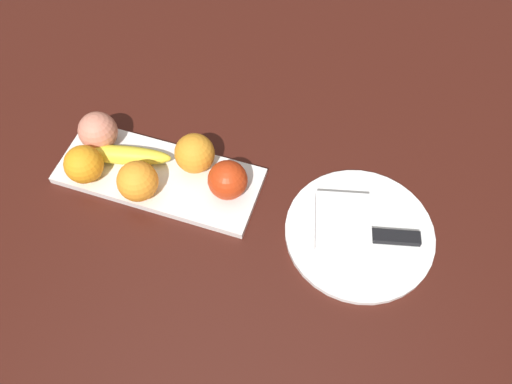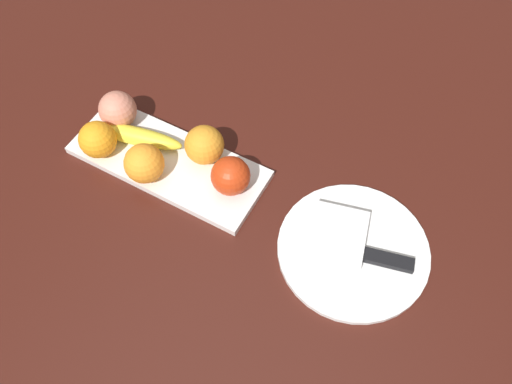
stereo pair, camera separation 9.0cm
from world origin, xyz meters
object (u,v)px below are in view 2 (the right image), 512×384
Objects in this scene: fruit_tray at (168,162)px; dinner_plate at (353,250)px; banana at (137,136)px; folded_napkin at (337,237)px; apple at (231,176)px; knife at (377,258)px; orange_near_banana at (98,140)px; orange_center at (204,145)px; peach at (118,110)px; orange_near_apple at (144,163)px.

dinner_plate is (-0.38, 0.00, -0.00)m from fruit_tray.
banana is at bearing -0.95° from dinner_plate.
banana is 0.42m from folded_napkin.
knife is at bearing 179.07° from apple.
orange_near_banana is (0.05, 0.05, 0.02)m from banana.
banana is 2.48× the size of orange_center.
orange_center is 0.28× the size of dinner_plate.
fruit_tray is 0.14m from apple.
peach reaches higher than folded_napkin.
banana is 0.14m from orange_center.
fruit_tray is 2.07× the size of banana.
peach reaches higher than fruit_tray.
folded_napkin is (-0.47, -0.04, -0.03)m from orange_near_banana.
banana is 1.01× the size of knife.
orange_near_apple is at bearing 146.26° from peach.
peach is (0.27, -0.03, 0.00)m from apple.
knife is (-0.42, -0.00, 0.01)m from fruit_tray.
folded_napkin is (-0.42, 0.01, -0.01)m from banana.
orange_near_apple and orange_center have the same top height.
apple is at bearing 165.86° from banana.
orange_center reaches higher than dinner_plate.
orange_near_apple is 0.14m from peach.
knife is (-0.04, -0.00, 0.01)m from dinner_plate.
orange_near_banana is 0.20m from orange_center.
dinner_plate is at bearing 180.00° from fruit_tray.
fruit_tray is 3.43× the size of folded_napkin.
orange_near_apple is at bearing 6.86° from dinner_plate.
peach is (0.06, -0.02, 0.02)m from banana.
peach is 0.48m from folded_napkin.
banana is at bearing -5.86° from fruit_tray.
orange_near_banana reaches higher than dinner_plate.
apple is at bearing 155.20° from orange_center.
dinner_plate is (-0.50, -0.04, -0.04)m from orange_near_banana.
banana is 2.50× the size of orange_near_apple.
dinner_plate is 1.44× the size of knife.
orange_center is 0.33m from dinner_plate.
orange_near_apple is 0.40m from dinner_plate.
folded_napkin is at bearing -13.47° from knife.
peach reaches higher than orange_near_banana.
orange_near_apple is 0.36m from folded_napkin.
orange_near_banana is at bearing 19.87° from fruit_tray.
knife is (-0.49, 0.01, -0.02)m from banana.
orange_near_apple is 1.00× the size of peach.
orange_center is (0.08, -0.04, 0.00)m from apple.
knife is at bearing -179.92° from folded_napkin.
banana is 2.60× the size of orange_near_banana.
banana is (0.07, -0.01, 0.03)m from fruit_tray.
dinner_plate is (-0.51, 0.03, -0.05)m from peach.
orange_near_banana is at bearing 5.32° from folded_napkin.
orange_near_apple reaches higher than orange_near_banana.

